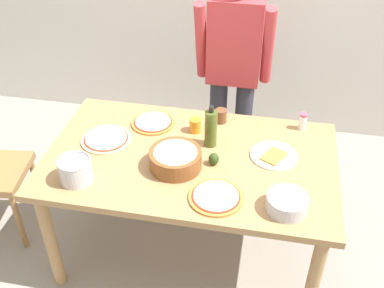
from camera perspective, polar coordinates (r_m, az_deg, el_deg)
name	(u,v)px	position (r m, az deg, el deg)	size (l,w,h in m)	color
ground	(191,248)	(3.05, -0.19, -12.88)	(8.00, 8.00, 0.00)	gray
dining_table	(190,169)	(2.58, -0.21, -3.17)	(1.60, 0.96, 0.76)	#A37A4C
person_cook	(233,68)	(3.04, 5.19, 9.48)	(0.49, 0.25, 1.62)	#2D2D38
pizza_raw_on_board	(106,139)	(2.68, -10.67, 0.61)	(0.29, 0.29, 0.02)	beige
pizza_cooked_on_tray	(153,122)	(2.79, -4.89, 2.71)	(0.26, 0.26, 0.02)	#C67A33
pizza_second_cooked	(216,197)	(2.27, 3.00, -6.60)	(0.27, 0.27, 0.02)	#C67A33
plate_with_slice	(274,156)	(2.56, 10.17, -1.43)	(0.26, 0.26, 0.02)	white
popcorn_bowl	(175,158)	(2.42, -2.09, -1.70)	(0.28, 0.28, 0.11)	brown
mixing_bowl_steel	(287,203)	(2.23, 11.78, -7.25)	(0.20, 0.20, 0.08)	#B7B7BC
olive_oil_bottle	(211,128)	(2.55, 2.36, 1.98)	(0.07, 0.07, 0.26)	#47561E
steel_pot	(75,170)	(2.40, -14.36, -3.14)	(0.17, 0.17, 0.13)	#B7B7BC
cup_orange	(195,125)	(2.70, 0.42, 2.36)	(0.07, 0.07, 0.09)	orange
cup_small_brown	(221,116)	(2.79, 3.64, 3.53)	(0.07, 0.07, 0.09)	brown
salt_shaker	(303,121)	(2.79, 13.65, 2.77)	(0.04, 0.04, 0.11)	white
avocado	(214,159)	(2.45, 2.73, -1.88)	(0.06, 0.06, 0.07)	#2D4219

